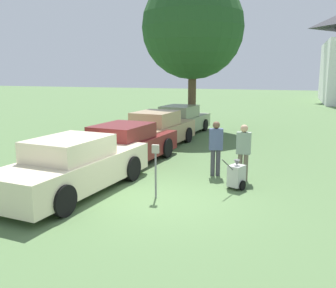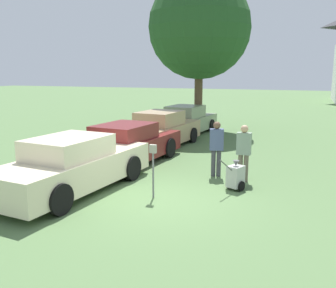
% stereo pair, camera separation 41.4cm
% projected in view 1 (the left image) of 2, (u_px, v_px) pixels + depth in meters
% --- Properties ---
extents(ground_plane, '(120.00, 120.00, 0.00)m').
position_uv_depth(ground_plane, '(162.00, 199.00, 9.77)').
color(ground_plane, '#517042').
extents(parked_car_cream, '(2.37, 5.26, 1.55)m').
position_uv_depth(parked_car_cream, '(74.00, 167.00, 10.21)').
color(parked_car_cream, beige).
rests_on(parked_car_cream, ground_plane).
extents(parked_car_maroon, '(2.38, 5.22, 1.46)m').
position_uv_depth(parked_car_maroon, '(125.00, 146.00, 13.28)').
color(parked_car_maroon, maroon).
rests_on(parked_car_maroon, ground_plane).
extents(parked_car_tan, '(2.29, 4.93, 1.57)m').
position_uv_depth(parked_car_tan, '(157.00, 131.00, 16.37)').
color(parked_car_tan, tan).
rests_on(parked_car_tan, ground_plane).
extents(parked_car_sage, '(2.26, 4.83, 1.51)m').
position_uv_depth(parked_car_sage, '(180.00, 121.00, 19.74)').
color(parked_car_sage, gray).
rests_on(parked_car_sage, ground_plane).
extents(parking_meter, '(0.18, 0.09, 1.43)m').
position_uv_depth(parking_meter, '(156.00, 161.00, 9.68)').
color(parking_meter, slate).
rests_on(parking_meter, ground_plane).
extents(person_worker, '(0.47, 0.34, 1.75)m').
position_uv_depth(person_worker, '(216.00, 145.00, 11.78)').
color(person_worker, '#3F3F47').
rests_on(person_worker, ground_plane).
extents(person_supervisor, '(0.42, 0.23, 1.73)m').
position_uv_depth(person_supervisor, '(243.00, 149.00, 11.22)').
color(person_supervisor, '#665B4C').
rests_on(person_supervisor, ground_plane).
extents(equipment_cart, '(0.58, 0.98, 1.00)m').
position_uv_depth(equipment_cart, '(236.00, 176.00, 10.55)').
color(equipment_cart, '#B2B2AD').
rests_on(equipment_cart, ground_plane).
extents(shade_tree, '(5.45, 5.45, 8.28)m').
position_uv_depth(shade_tree, '(193.00, 28.00, 19.86)').
color(shade_tree, brown).
rests_on(shade_tree, ground_plane).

